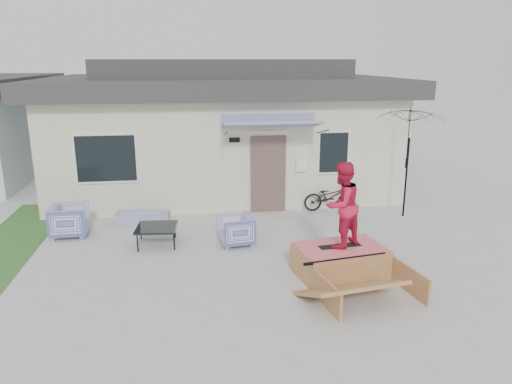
{
  "coord_description": "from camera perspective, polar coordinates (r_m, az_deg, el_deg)",
  "views": [
    {
      "loc": [
        -1.08,
        -8.08,
        4.04
      ],
      "look_at": [
        0.3,
        1.8,
        1.3
      ],
      "focal_mm": 33.91,
      "sensor_mm": 36.0,
      "label": 1
    }
  ],
  "objects": [
    {
      "name": "ground",
      "position": [
        9.1,
        -0.31,
        -11.01
      ],
      "size": [
        90.0,
        90.0,
        0.0
      ],
      "primitive_type": "plane",
      "color": "#B1B1B1",
      "rests_on": "ground"
    },
    {
      "name": "house",
      "position": [
        16.24,
        -4.11,
        7.89
      ],
      "size": [
        10.8,
        8.49,
        4.1
      ],
      "color": "beige",
      "rests_on": "ground"
    },
    {
      "name": "loveseat",
      "position": [
        12.67,
        -13.25,
        -2.41
      ],
      "size": [
        1.37,
        0.48,
        0.53
      ],
      "primitive_type": "imported",
      "rotation": [
        0.0,
        0.0,
        3.08
      ],
      "color": "#42469C",
      "rests_on": "ground"
    },
    {
      "name": "armchair_left",
      "position": [
        12.2,
        -21.16,
        -2.99
      ],
      "size": [
        0.8,
        0.85,
        0.84
      ],
      "primitive_type": "imported",
      "rotation": [
        0.0,
        0.0,
        1.62
      ],
      "color": "#42469C",
      "rests_on": "ground"
    },
    {
      "name": "armchair_right",
      "position": [
        10.89,
        -2.37,
        -4.32
      ],
      "size": [
        0.77,
        0.81,
        0.75
      ],
      "primitive_type": "imported",
      "rotation": [
        0.0,
        0.0,
        -1.44
      ],
      "color": "#42469C",
      "rests_on": "ground"
    },
    {
      "name": "coffee_table",
      "position": [
        11.13,
        -11.61,
        -5.06
      ],
      "size": [
        0.94,
        0.94,
        0.43
      ],
      "primitive_type": "cube",
      "rotation": [
        0.0,
        0.0,
        -0.08
      ],
      "color": "black",
      "rests_on": "ground"
    },
    {
      "name": "bicycle",
      "position": [
        13.47,
        8.73,
        -0.18
      ],
      "size": [
        1.5,
        0.57,
        0.95
      ],
      "primitive_type": "imported",
      "rotation": [
        0.0,
        0.0,
        1.61
      ],
      "color": "black",
      "rests_on": "ground"
    },
    {
      "name": "patio_umbrella",
      "position": [
        13.11,
        17.52,
        4.58
      ],
      "size": [
        2.0,
        1.89,
        2.2
      ],
      "color": "black",
      "rests_on": "ground"
    },
    {
      "name": "skate_ramp",
      "position": [
        9.6,
        9.93,
        -7.99
      ],
      "size": [
        1.98,
        2.43,
        0.55
      ],
      "primitive_type": null,
      "rotation": [
        0.0,
        0.0,
        0.17
      ],
      "color": "#A06D3E",
      "rests_on": "ground"
    },
    {
      "name": "skateboard",
      "position": [
        9.53,
        9.86,
        -6.22
      ],
      "size": [
        0.86,
        0.31,
        0.05
      ],
      "primitive_type": "cube",
      "rotation": [
        0.0,
        0.0,
        0.13
      ],
      "color": "black",
      "rests_on": "skate_ramp"
    },
    {
      "name": "skater",
      "position": [
        9.25,
        10.1,
        -1.31
      ],
      "size": [
        1.01,
        0.96,
        1.65
      ],
      "primitive_type": "imported",
      "rotation": [
        0.0,
        0.0,
        3.71
      ],
      "color": "red",
      "rests_on": "skateboard"
    }
  ]
}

